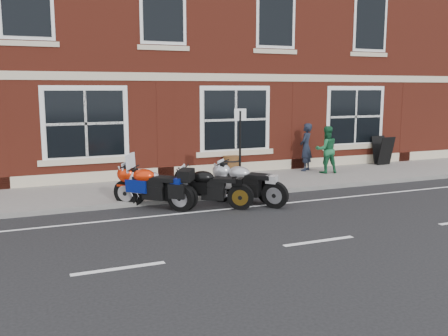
{
  "coord_description": "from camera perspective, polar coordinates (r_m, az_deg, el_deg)",
  "views": [
    {
      "loc": [
        -5.47,
        -11.15,
        3.02
      ],
      "look_at": [
        -0.14,
        1.6,
        0.82
      ],
      "focal_mm": 40.0,
      "sensor_mm": 36.0,
      "label": 1
    }
  ],
  "objects": [
    {
      "name": "ground",
      "position": [
        12.78,
        3.37,
        -4.64
      ],
      "size": [
        80.0,
        80.0,
        0.0
      ],
      "primitive_type": "plane",
      "color": "black",
      "rests_on": "ground"
    },
    {
      "name": "pedestrian_left",
      "position": [
        17.99,
        9.35,
        2.37
      ],
      "size": [
        0.73,
        0.71,
        1.69
      ],
      "primitive_type": "imported",
      "rotation": [
        0.0,
        0.0,
        3.84
      ],
      "color": "black",
      "rests_on": "sidewalk"
    },
    {
      "name": "kerb",
      "position": [
        14.03,
        0.82,
        -3.14
      ],
      "size": [
        30.0,
        0.16,
        0.12
      ],
      "primitive_type": "cube",
      "color": "slate",
      "rests_on": "ground"
    },
    {
      "name": "pub_building",
      "position": [
        22.53,
        -8.79,
        16.54
      ],
      "size": [
        24.0,
        12.0,
        12.0
      ],
      "primitive_type": "cube",
      "color": "maroon",
      "rests_on": "ground"
    },
    {
      "name": "barrel_planter",
      "position": [
        17.04,
        0.81,
        0.34
      ],
      "size": [
        0.57,
        0.57,
        0.64
      ],
      "color": "#452812",
      "rests_on": "sidewalk"
    },
    {
      "name": "moto_sport_black",
      "position": [
        12.7,
        -1.64,
        -2.13
      ],
      "size": [
        1.89,
        1.31,
        0.98
      ],
      "rotation": [
        0.0,
        0.0,
        0.99
      ],
      "color": "black",
      "rests_on": "ground"
    },
    {
      "name": "moto_sport_red",
      "position": [
        12.81,
        -8.26,
        -2.0
      ],
      "size": [
        1.7,
        1.72,
        1.02
      ],
      "rotation": [
        0.0,
        0.0,
        0.78
      ],
      "color": "black",
      "rests_on": "ground"
    },
    {
      "name": "parking_sign",
      "position": [
        14.05,
        1.85,
        2.74
      ],
      "size": [
        0.32,
        0.12,
        2.35
      ],
      "rotation": [
        0.0,
        0.0,
        -0.32
      ],
      "color": "black",
      "rests_on": "sidewalk"
    },
    {
      "name": "sidewalk",
      "position": [
        15.46,
        -1.51,
        -2.0
      ],
      "size": [
        30.0,
        3.0,
        0.12
      ],
      "primitive_type": "cube",
      "color": "slate",
      "rests_on": "ground"
    },
    {
      "name": "a_board_sign",
      "position": [
        20.19,
        17.68,
        1.93
      ],
      "size": [
        0.7,
        0.5,
        1.1
      ],
      "primitive_type": null,
      "rotation": [
        0.0,
        0.0,
        0.09
      ],
      "color": "black",
      "rests_on": "sidewalk"
    },
    {
      "name": "pedestrian_right",
      "position": [
        17.64,
        11.61,
        2.08
      ],
      "size": [
        0.89,
        0.75,
        1.63
      ],
      "primitive_type": "imported",
      "rotation": [
        0.0,
        0.0,
        2.97
      ],
      "color": "#1B6037",
      "rests_on": "sidewalk"
    },
    {
      "name": "moto_naked_black",
      "position": [
        13.44,
        2.19,
        -1.76
      ],
      "size": [
        1.57,
        1.32,
        0.87
      ],
      "rotation": [
        0.0,
        0.0,
        0.88
      ],
      "color": "black",
      "rests_on": "ground"
    },
    {
      "name": "moto_sport_silver",
      "position": [
        13.1,
        2.56,
        -1.67
      ],
      "size": [
        1.53,
        1.86,
        1.02
      ],
      "rotation": [
        0.0,
        0.0,
        0.68
      ],
      "color": "black",
      "rests_on": "ground"
    },
    {
      "name": "moto_touring_silver",
      "position": [
        12.85,
        -7.74,
        -2.04
      ],
      "size": [
        1.7,
        1.48,
        1.4
      ],
      "rotation": [
        0.0,
        0.0,
        0.87
      ],
      "color": "black",
      "rests_on": "ground"
    }
  ]
}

